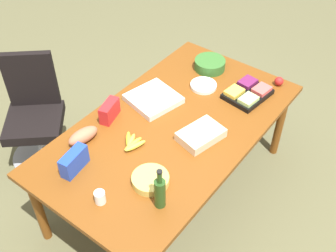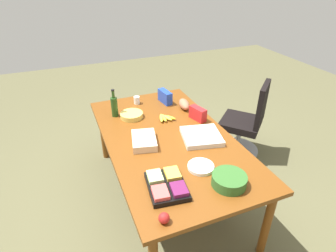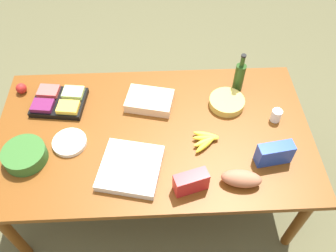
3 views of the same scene
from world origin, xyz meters
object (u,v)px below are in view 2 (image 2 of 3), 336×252
at_px(banana_bunch, 165,118).
at_px(pizza_box, 201,136).
at_px(chip_bag_blue, 165,97).
at_px(conference_table, 168,143).
at_px(sheet_cake, 144,140).
at_px(fruit_platter, 167,185).
at_px(paper_plate_stack, 201,167).
at_px(salad_bowl, 229,180).
at_px(chip_bag_red, 198,114).
at_px(chip_bowl, 132,115).
at_px(paper_cup, 137,100).
at_px(bread_loaf, 184,104).
at_px(apple_red, 164,218).
at_px(office_chair, 245,127).
at_px(wine_bottle, 114,106).

xyz_separation_m(banana_bunch, pizza_box, (0.48, 0.19, 0.00)).
bearing_deg(chip_bag_blue, banana_bunch, -21.58).
bearing_deg(banana_bunch, conference_table, -16.53).
distance_m(sheet_cake, fruit_platter, 0.64).
bearing_deg(fruit_platter, paper_plate_stack, 108.30).
xyz_separation_m(pizza_box, salad_bowl, (0.66, -0.11, 0.02)).
distance_m(fruit_platter, chip_bag_red, 1.13).
bearing_deg(sheet_cake, chip_bag_blue, 146.06).
xyz_separation_m(chip_bowl, chip_bag_blue, (-0.21, 0.48, 0.05)).
relative_size(chip_bag_blue, paper_cup, 2.44).
bearing_deg(banana_bunch, sheet_cake, -44.54).
bearing_deg(bread_loaf, apple_red, -29.32).
xyz_separation_m(paper_plate_stack, chip_bag_blue, (-1.28, 0.19, 0.06)).
bearing_deg(sheet_cake, office_chair, 104.99).
bearing_deg(pizza_box, office_chair, 131.76).
bearing_deg(bread_loaf, banana_bunch, -60.45).
relative_size(paper_plate_stack, chip_bowl, 0.89).
distance_m(chip_bag_red, paper_cup, 0.80).
relative_size(conference_table, apple_red, 27.78).
relative_size(chip_bag_red, salad_bowl, 0.74).
bearing_deg(chip_bag_blue, pizza_box, 1.99).
bearing_deg(wine_bottle, pizza_box, 41.01).
distance_m(conference_table, office_chair, 1.31).
bearing_deg(paper_plate_stack, bread_loaf, 162.35).
relative_size(wine_bottle, paper_cup, 3.51).
bearing_deg(office_chair, sheet_cake, -75.01).
height_order(sheet_cake, chip_bag_blue, chip_bag_blue).
relative_size(banana_bunch, pizza_box, 0.53).
relative_size(paper_plate_stack, chip_bag_red, 1.10).
bearing_deg(pizza_box, paper_cup, -147.29).
height_order(chip_bowl, bread_loaf, bread_loaf).
bearing_deg(office_chair, paper_plate_stack, -51.30).
xyz_separation_m(office_chair, pizza_box, (0.52, -0.93, 0.39)).
bearing_deg(wine_bottle, chip_bowl, 57.41).
bearing_deg(salad_bowl, paper_plate_stack, -157.52).
bearing_deg(office_chair, wine_bottle, -98.97).
bearing_deg(bread_loaf, fruit_platter, -30.38).
bearing_deg(wine_bottle, chip_bag_blue, 99.98).
distance_m(fruit_platter, salad_bowl, 0.48).
bearing_deg(chip_bag_blue, apple_red, -21.68).
bearing_deg(conference_table, fruit_platter, -22.87).
height_order(conference_table, paper_cup, paper_cup).
bearing_deg(chip_bag_red, paper_plate_stack, -25.29).
bearing_deg(sheet_cake, chip_bag_red, 108.75).
relative_size(banana_bunch, chip_bag_blue, 0.87).
distance_m(fruit_platter, bread_loaf, 1.36).
distance_m(banana_bunch, chip_bag_blue, 0.43).
bearing_deg(pizza_box, sheet_cake, -90.29).
height_order(paper_plate_stack, sheet_cake, sheet_cake).
relative_size(conference_table, banana_bunch, 11.07).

